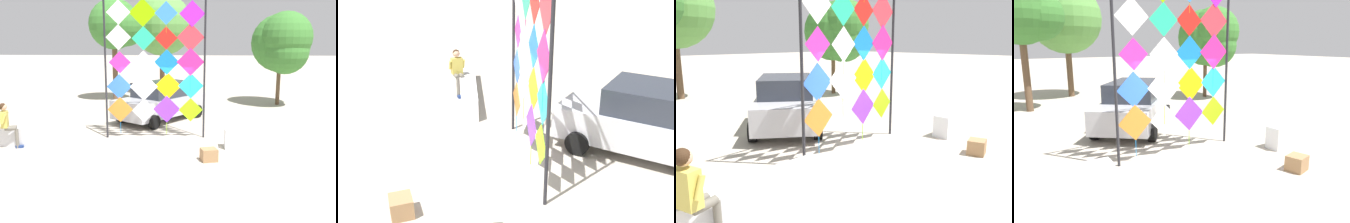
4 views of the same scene
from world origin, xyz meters
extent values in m
plane|color=#ADA393|center=(0.00, 0.00, 0.00)|extent=(120.00, 120.00, 0.00)
cube|color=silver|center=(4.42, -0.44, 0.32)|extent=(4.25, 0.47, 0.63)
cylinder|color=#232328|center=(-1.76, 0.67, 2.45)|extent=(0.07, 0.07, 4.90)
cylinder|color=#232328|center=(1.67, 0.85, 2.45)|extent=(0.07, 0.07, 4.90)
cube|color=orange|center=(-1.28, 0.70, 1.02)|extent=(0.90, 0.06, 0.90)
cylinder|color=#1684E5|center=(-1.28, 0.71, 0.36)|extent=(0.02, 0.02, 0.41)
cube|color=white|center=(-0.44, 0.76, 0.98)|extent=(0.85, 0.06, 0.85)
cube|color=#7C2EEC|center=(0.36, 0.79, 1.03)|extent=(0.96, 0.06, 0.96)
cylinder|color=#90E516|center=(0.36, 0.80, 0.33)|extent=(0.02, 0.02, 0.44)
cube|color=#94F40F|center=(1.20, 0.83, 1.00)|extent=(0.84, 0.06, 0.84)
cube|color=blue|center=(-1.29, 0.70, 1.83)|extent=(0.88, 0.06, 0.88)
cube|color=white|center=(-0.44, 0.74, 1.83)|extent=(0.97, 0.06, 0.97)
cylinder|color=yellow|center=(-0.44, 0.75, 1.10)|extent=(0.02, 0.02, 0.50)
cube|color=#E3B008|center=(0.40, 0.80, 1.85)|extent=(0.93, 0.06, 0.93)
cube|color=#20C6D9|center=(1.20, 0.85, 1.86)|extent=(0.89, 0.06, 0.89)
cube|color=#D72CAA|center=(-1.26, 0.71, 2.67)|extent=(0.76, 0.05, 0.76)
cube|color=white|center=(-0.44, 0.73, 2.66)|extent=(0.83, 0.06, 0.83)
cylinder|color=orange|center=(-0.44, 0.74, 2.09)|extent=(0.02, 0.02, 0.32)
cube|color=blue|center=(0.36, 0.80, 2.68)|extent=(0.88, 0.06, 0.88)
cylinder|color=orange|center=(0.36, 0.81, 2.04)|extent=(0.02, 0.02, 0.40)
cube|color=#ED238A|center=(1.18, 0.83, 2.69)|extent=(0.96, 0.06, 0.96)
cylinder|color=#16E57B|center=(1.18, 0.84, 1.94)|extent=(0.02, 0.02, 0.54)
cube|color=white|center=(-1.29, 0.68, 3.52)|extent=(0.86, 0.06, 0.86)
cube|color=#24DC95|center=(-0.43, 0.75, 3.49)|extent=(0.81, 0.06, 0.81)
cylinder|color=#E51666|center=(-0.43, 0.76, 2.90)|extent=(0.02, 0.02, 0.37)
cube|color=red|center=(0.34, 0.80, 3.50)|extent=(0.79, 0.05, 0.79)
cube|color=#DD3443|center=(1.17, 0.85, 3.52)|extent=(0.96, 0.06, 0.96)
cylinder|color=#16E5D3|center=(1.17, 0.86, 2.79)|extent=(0.02, 0.02, 0.51)
cylinder|color=#6116E5|center=(-0.45, 0.76, 3.70)|extent=(0.02, 0.02, 0.35)
cylinder|color=orange|center=(0.34, 0.80, 3.81)|extent=(0.02, 0.02, 0.26)
cube|color=#B7B7BC|center=(-0.06, 3.67, 0.66)|extent=(3.98, 4.45, 0.75)
cube|color=#282D38|center=(0.03, 3.79, 1.33)|extent=(2.69, 2.84, 0.60)
cylinder|color=black|center=(-0.21, 1.98, 0.28)|extent=(0.52, 0.58, 0.56)
cylinder|color=black|center=(-1.65, 3.07, 0.28)|extent=(0.52, 0.58, 0.56)
cylinder|color=black|center=(1.52, 4.27, 0.28)|extent=(0.52, 0.58, 0.56)
cylinder|color=black|center=(0.08, 5.36, 0.28)|extent=(0.52, 0.58, 0.56)
cube|color=#9E754C|center=(1.72, -1.75, 0.18)|extent=(0.54, 0.50, 0.37)
cylinder|color=brown|center=(-2.93, 8.63, 1.69)|extent=(0.29, 0.29, 3.39)
sphere|color=#38752D|center=(-2.93, 8.63, 4.21)|extent=(2.75, 2.75, 2.75)
sphere|color=#38752D|center=(-2.26, 8.49, 4.07)|extent=(2.13, 2.13, 2.13)
cylinder|color=brown|center=(5.85, 7.73, 1.16)|extent=(0.21, 0.21, 2.32)
sphere|color=#38752D|center=(5.85, 7.73, 3.22)|extent=(2.98, 2.98, 2.98)
sphere|color=#38752D|center=(5.98, 7.08, 3.53)|extent=(2.53, 2.53, 2.53)
sphere|color=#38752D|center=(6.24, 7.10, 3.13)|extent=(1.86, 1.86, 1.86)
sphere|color=#38752D|center=(5.96, 7.05, 2.81)|extent=(2.28, 2.28, 2.28)
cylinder|color=brown|center=(-0.51, 11.73, 1.56)|extent=(0.32, 0.32, 3.11)
sphere|color=#569342|center=(-0.51, 11.73, 4.24)|extent=(3.78, 3.78, 3.78)
sphere|color=#569342|center=(-0.30, 12.09, 4.48)|extent=(2.86, 2.86, 2.86)
camera|label=1|loc=(1.05, -12.34, 3.56)|focal=40.57mm
camera|label=2|loc=(7.76, -0.52, 4.38)|focal=42.31mm
camera|label=3|loc=(-6.06, -4.83, 2.74)|focal=34.98mm
camera|label=4|loc=(-4.09, -6.09, 2.92)|focal=32.72mm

